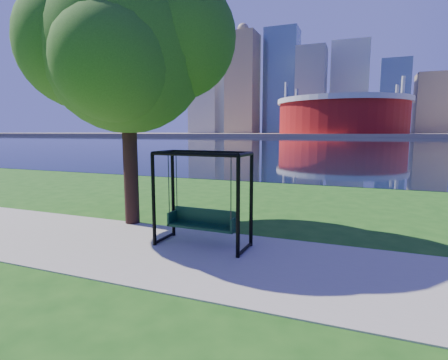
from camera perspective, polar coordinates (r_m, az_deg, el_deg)
The scene contains 8 objects.
ground at distance 8.79m, azimuth -0.46°, elevation -11.62°, with size 900.00×900.00×0.00m, color #1E5114.
path at distance 8.35m, azimuth -1.77°, elevation -12.58°, with size 120.00×4.00×0.03m, color #9E937F.
river at distance 109.77m, azimuth 19.99°, elevation 5.83°, with size 900.00×180.00×0.02m, color black.
far_bank at distance 313.71m, azimuth 21.11°, elevation 6.95°, with size 900.00×228.00×2.00m, color #937F60.
stadium at distance 243.30m, azimuth 18.70°, elevation 10.08°, with size 83.00×83.00×32.00m.
skyline at distance 328.82m, azimuth 20.67°, elevation 13.08°, with size 392.00×66.00×96.50m.
swing at distance 8.91m, azimuth -3.48°, elevation -3.46°, with size 2.42×1.10×2.45m.
park_tree at distance 11.74m, azimuth -15.71°, elevation 20.22°, with size 6.38×5.76×7.92m.
Camera 1 is at (3.10, -7.69, 2.93)m, focal length 28.00 mm.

